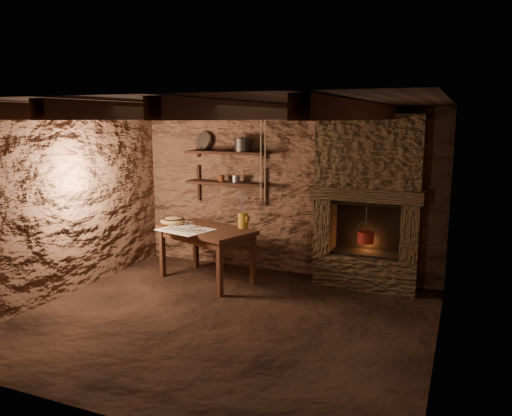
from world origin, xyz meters
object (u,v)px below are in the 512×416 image
at_px(stoneware_jug, 243,213).
at_px(iron_stockpot, 243,146).
at_px(wooden_bowl, 173,221).
at_px(work_table, 207,252).
at_px(red_pot, 366,237).

height_order(stoneware_jug, iron_stockpot, iron_stockpot).
distance_m(wooden_bowl, iron_stockpot, 1.47).
xyz_separation_m(wooden_bowl, iron_stockpot, (0.80, 0.64, 1.06)).
xyz_separation_m(work_table, stoneware_jug, (0.47, 0.21, 0.56)).
bearing_deg(red_pot, work_table, -165.16).
height_order(work_table, red_pot, red_pot).
distance_m(work_table, stoneware_jug, 0.75).
xyz_separation_m(stoneware_jug, red_pot, (1.62, 0.35, -0.26)).
xyz_separation_m(work_table, red_pot, (2.09, 0.55, 0.30)).
relative_size(iron_stockpot, red_pot, 0.42).
bearing_deg(work_table, wooden_bowl, -163.70).
bearing_deg(stoneware_jug, wooden_bowl, -173.39).
height_order(wooden_bowl, iron_stockpot, iron_stockpot).
bearing_deg(iron_stockpot, wooden_bowl, -141.26).
distance_m(stoneware_jug, red_pot, 1.68).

